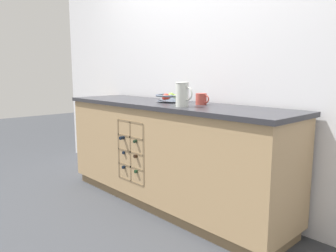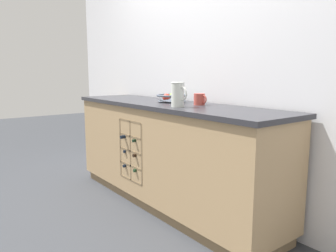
{
  "view_description": "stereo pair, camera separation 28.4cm",
  "coord_description": "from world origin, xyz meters",
  "views": [
    {
      "loc": [
        2.05,
        -1.91,
        1.17
      ],
      "look_at": [
        0.0,
        0.0,
        0.71
      ],
      "focal_mm": 35.0,
      "sensor_mm": 36.0,
      "label": 1
    },
    {
      "loc": [
        2.23,
        -1.7,
        1.17
      ],
      "look_at": [
        0.0,
        0.0,
        0.71
      ],
      "focal_mm": 35.0,
      "sensor_mm": 36.0,
      "label": 2
    }
  ],
  "objects": [
    {
      "name": "kitchen_island",
      "position": [
        -0.0,
        -0.0,
        0.46
      ],
      "size": [
        2.33,
        0.62,
        0.91
      ],
      "color": "olive",
      "rests_on": "ground_plane"
    },
    {
      "name": "ground_plane",
      "position": [
        0.0,
        0.0,
        0.0
      ],
      "size": [
        14.0,
        14.0,
        0.0
      ],
      "primitive_type": "plane",
      "color": "#383A3F"
    },
    {
      "name": "back_wall",
      "position": [
        0.0,
        0.35,
        1.27
      ],
      "size": [
        4.69,
        0.06,
        2.55
      ],
      "primitive_type": "cube",
      "color": "white",
      "rests_on": "ground_plane"
    },
    {
      "name": "fruit_bowl",
      "position": [
        -0.05,
        0.08,
        0.96
      ],
      "size": [
        0.27,
        0.27,
        0.08
      ],
      "color": "#4C5666",
      "rests_on": "kitchen_island"
    },
    {
      "name": "white_pitcher",
      "position": [
        0.32,
        -0.14,
        1.01
      ],
      "size": [
        0.16,
        0.1,
        0.19
      ],
      "color": "silver",
      "rests_on": "kitchen_island"
    },
    {
      "name": "ceramic_mug",
      "position": [
        0.3,
        0.09,
        0.96
      ],
      "size": [
        0.13,
        0.09,
        0.09
      ],
      "color": "#B7473D",
      "rests_on": "kitchen_island"
    }
  ]
}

